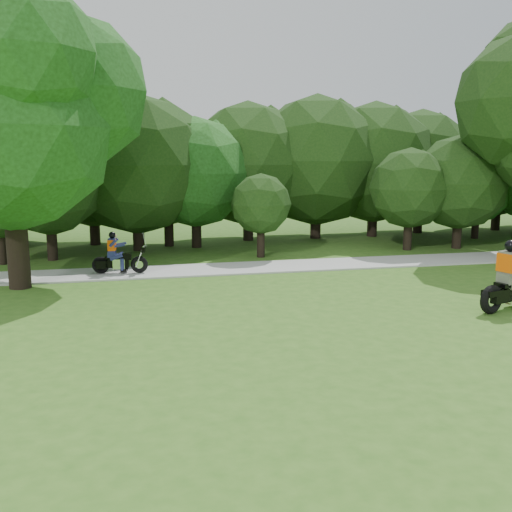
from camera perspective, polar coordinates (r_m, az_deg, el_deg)
name	(u,v)px	position (r m, az deg, el deg)	size (l,w,h in m)	color
ground	(419,325)	(14.96, 15.99, -6.64)	(100.00, 100.00, 0.00)	#34631C
walkway	(317,265)	(22.10, 6.12, -0.88)	(60.00, 2.20, 0.06)	#ABABA6
tree_line	(296,167)	(28.28, 3.99, 8.84)	(39.58, 12.13, 7.43)	black
big_tree_west	(8,104)	(19.78, -23.55, 13.76)	(8.64, 6.56, 9.96)	black
chopper_motorcycle	(512,284)	(17.10, 24.24, -2.58)	(2.69, 1.27, 1.96)	black
touring_motorcycle	(116,258)	(20.75, -13.80, -0.22)	(1.96, 0.74, 1.50)	black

